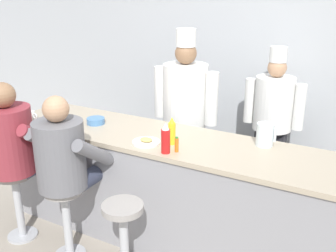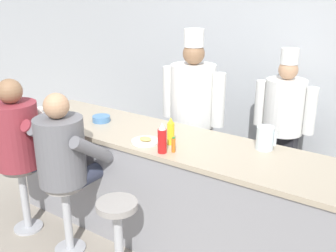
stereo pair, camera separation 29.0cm
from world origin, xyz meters
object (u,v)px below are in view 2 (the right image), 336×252
(cereal_bowl, at_px, (101,119))
(diner_seated_maroon, at_px, (20,138))
(hot_sauce_bottle_orange, at_px, (173,145))
(water_pitcher_clear, at_px, (265,138))
(coffee_mug_white, at_px, (41,112))
(cook_in_whites_near, at_px, (192,110))
(ketchup_bottle_red, at_px, (162,139))
(cook_in_whites_far, at_px, (283,119))
(diner_seated_grey, at_px, (64,155))
(mustard_bottle_yellow, at_px, (171,132))
(coffee_mug_blue, at_px, (58,110))
(empty_stool_round, at_px, (118,227))
(breakfast_plate, at_px, (145,141))

(cereal_bowl, height_order, diner_seated_maroon, diner_seated_maroon)
(hot_sauce_bottle_orange, distance_m, water_pitcher_clear, 0.72)
(coffee_mug_white, distance_m, cook_in_whites_near, 1.50)
(ketchup_bottle_red, relative_size, cook_in_whites_far, 0.15)
(cereal_bowl, height_order, diner_seated_grey, diner_seated_grey)
(diner_seated_grey, xyz_separation_m, cook_in_whites_far, (1.16, 1.89, -0.01))
(ketchup_bottle_red, bearing_deg, hot_sauce_bottle_orange, 41.68)
(mustard_bottle_yellow, relative_size, water_pitcher_clear, 1.23)
(water_pitcher_clear, distance_m, cereal_bowl, 1.54)
(mustard_bottle_yellow, relative_size, hot_sauce_bottle_orange, 1.88)
(ketchup_bottle_red, height_order, coffee_mug_blue, ketchup_bottle_red)
(mustard_bottle_yellow, relative_size, coffee_mug_blue, 1.57)
(ketchup_bottle_red, bearing_deg, cook_in_whites_near, 108.65)
(empty_stool_round, distance_m, cook_in_whites_near, 1.51)
(breakfast_plate, xyz_separation_m, coffee_mug_blue, (-1.16, 0.09, 0.04))
(breakfast_plate, relative_size, cook_in_whites_near, 0.13)
(hot_sauce_bottle_orange, bearing_deg, ketchup_bottle_red, -138.32)
(ketchup_bottle_red, xyz_separation_m, cereal_bowl, (-0.90, 0.28, -0.09))
(cook_in_whites_far, bearing_deg, breakfast_plate, -113.79)
(coffee_mug_white, relative_size, cook_in_whites_near, 0.07)
(breakfast_plate, bearing_deg, hot_sauce_bottle_orange, -6.55)
(cook_in_whites_far, bearing_deg, coffee_mug_blue, -142.62)
(ketchup_bottle_red, height_order, cereal_bowl, ketchup_bottle_red)
(breakfast_plate, height_order, empty_stool_round, breakfast_plate)
(diner_seated_maroon, xyz_separation_m, cook_in_whites_far, (1.74, 1.89, -0.02))
(coffee_mug_white, relative_size, empty_stool_round, 0.19)
(ketchup_bottle_red, height_order, diner_seated_grey, diner_seated_grey)
(hot_sauce_bottle_orange, bearing_deg, cereal_bowl, 166.98)
(empty_stool_round, relative_size, cook_in_whites_near, 0.37)
(mustard_bottle_yellow, bearing_deg, breakfast_plate, -154.82)
(coffee_mug_white, xyz_separation_m, empty_stool_round, (1.33, -0.42, -0.58))
(breakfast_plate, relative_size, diner_seated_maroon, 0.16)
(cereal_bowl, relative_size, coffee_mug_blue, 1.15)
(cereal_bowl, distance_m, diner_seated_grey, 0.64)
(hot_sauce_bottle_orange, xyz_separation_m, cereal_bowl, (-0.96, 0.22, -0.03))
(ketchup_bottle_red, distance_m, mustard_bottle_yellow, 0.19)
(cook_in_whites_near, bearing_deg, hot_sauce_bottle_orange, -67.04)
(mustard_bottle_yellow, height_order, diner_seated_grey, diner_seated_grey)
(mustard_bottle_yellow, relative_size, empty_stool_round, 0.34)
(ketchup_bottle_red, relative_size, coffee_mug_blue, 1.69)
(hot_sauce_bottle_orange, distance_m, coffee_mug_white, 1.56)
(water_pitcher_clear, height_order, diner_seated_grey, diner_seated_grey)
(water_pitcher_clear, xyz_separation_m, empty_stool_round, (-0.79, -0.87, -0.63))
(mustard_bottle_yellow, height_order, empty_stool_round, mustard_bottle_yellow)
(diner_seated_grey, xyz_separation_m, cook_in_whites_near, (0.39, 1.36, 0.10))
(ketchup_bottle_red, relative_size, empty_stool_round, 0.37)
(cook_in_whites_far, bearing_deg, water_pitcher_clear, -79.33)
(diner_seated_grey, bearing_deg, hot_sauce_bottle_orange, 25.49)
(hot_sauce_bottle_orange, height_order, diner_seated_maroon, diner_seated_maroon)
(empty_stool_round, bearing_deg, ketchup_bottle_red, 65.35)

